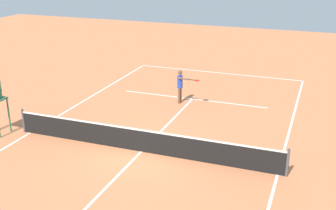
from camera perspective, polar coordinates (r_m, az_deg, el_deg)
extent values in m
plane|color=#D37A4C|center=(17.20, -3.57, -6.20)|extent=(60.00, 60.00, 0.00)
cube|color=white|center=(28.23, 6.69, 4.30)|extent=(10.66, 0.10, 0.01)
cube|color=white|center=(16.00, 14.38, -8.97)|extent=(0.10, 24.77, 0.01)
cube|color=white|center=(19.81, -17.84, -3.51)|extent=(0.10, 24.77, 0.01)
cube|color=white|center=(23.10, 3.29, 0.82)|extent=(7.99, 0.10, 0.01)
cube|color=white|center=(17.20, -3.58, -6.19)|extent=(0.10, 13.62, 0.01)
cylinder|color=#4C4C51|center=(15.74, 15.64, -7.41)|extent=(0.10, 0.10, 1.07)
cylinder|color=#4C4C51|center=(19.79, -18.69, -1.96)|extent=(0.10, 0.10, 1.07)
cube|color=black|center=(17.00, -3.61, -4.82)|extent=(11.26, 0.03, 0.91)
cube|color=white|center=(16.81, -3.64, -3.35)|extent=(11.26, 0.04, 0.06)
cylinder|color=brown|center=(22.45, 1.68, 1.37)|extent=(0.12, 0.12, 0.83)
cylinder|color=brown|center=(22.28, 1.48, 1.23)|extent=(0.12, 0.12, 0.83)
cylinder|color=#2647B7|center=(22.14, 1.60, 3.11)|extent=(0.28, 0.28, 0.65)
sphere|color=brown|center=(21.99, 1.61, 4.38)|extent=(0.23, 0.23, 0.23)
cylinder|color=brown|center=(22.29, 1.79, 3.32)|extent=(0.09, 0.09, 0.58)
cylinder|color=brown|center=(21.79, 2.10, 3.51)|extent=(0.58, 0.14, 0.09)
cylinder|color=black|center=(21.64, 3.12, 3.38)|extent=(0.26, 0.06, 0.04)
ellipsoid|color=red|center=(21.53, 3.83, 3.28)|extent=(0.34, 0.31, 0.04)
sphere|color=#CCE033|center=(20.74, -3.74, -1.38)|extent=(0.07, 0.07, 0.07)
cylinder|color=#2D6B4C|center=(19.94, -20.41, -1.27)|extent=(0.07, 0.07, 1.55)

